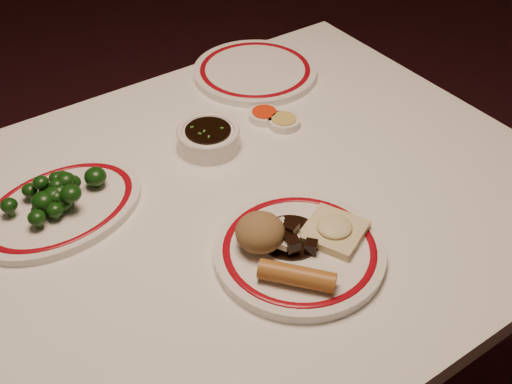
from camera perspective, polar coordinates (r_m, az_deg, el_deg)
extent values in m
cube|color=white|center=(1.13, -2.95, -1.93)|extent=(1.20, 0.90, 0.04)
cylinder|color=black|center=(1.86, 5.00, 2.69)|extent=(0.06, 0.06, 0.71)
cylinder|color=white|center=(1.02, 3.88, -5.35)|extent=(0.36, 0.36, 0.02)
torus|color=maroon|center=(1.01, 3.90, -5.00)|extent=(0.31, 0.31, 0.00)
ellipsoid|color=olive|center=(1.00, 0.37, -3.60)|extent=(0.08, 0.08, 0.06)
cylinder|color=#A96A29|center=(0.95, 3.66, -7.46)|extent=(0.10, 0.11, 0.03)
cube|color=beige|center=(1.04, 6.94, -3.48)|extent=(0.12, 0.12, 0.01)
ellipsoid|color=beige|center=(1.03, 6.99, -3.07)|extent=(0.06, 0.06, 0.02)
cylinder|color=black|center=(1.03, 3.11, -4.03)|extent=(0.10, 0.10, 0.00)
cube|color=black|center=(1.02, 1.54, -3.76)|extent=(0.02, 0.02, 0.02)
cube|color=black|center=(1.01, 2.71, -3.76)|extent=(0.03, 0.03, 0.02)
cube|color=black|center=(1.01, 2.16, -3.95)|extent=(0.02, 0.02, 0.01)
cube|color=black|center=(1.02, 2.98, -3.42)|extent=(0.02, 0.02, 0.02)
cube|color=black|center=(1.01, 3.00, -3.41)|extent=(0.02, 0.02, 0.02)
cube|color=black|center=(1.01, 2.77, -4.03)|extent=(0.02, 0.02, 0.02)
cube|color=black|center=(1.03, 1.69, -3.24)|extent=(0.03, 0.03, 0.02)
cube|color=black|center=(1.01, 3.07, -3.32)|extent=(0.03, 0.03, 0.02)
cube|color=black|center=(1.02, 3.06, -3.23)|extent=(0.03, 0.03, 0.02)
cube|color=black|center=(1.02, 2.63, -3.51)|extent=(0.02, 0.02, 0.02)
cube|color=black|center=(0.99, 3.24, -4.67)|extent=(0.03, 0.03, 0.02)
cube|color=black|center=(1.01, 2.12, -3.89)|extent=(0.03, 0.03, 0.02)
cube|color=black|center=(1.02, 3.12, -3.55)|extent=(0.02, 0.02, 0.02)
cube|color=black|center=(1.00, 4.92, -4.85)|extent=(0.03, 0.03, 0.02)
cube|color=black|center=(1.00, 2.91, -4.74)|extent=(0.02, 0.02, 0.02)
cube|color=black|center=(1.02, 3.13, -3.42)|extent=(0.02, 0.02, 0.02)
cube|color=beige|center=(1.02, 2.24, -2.84)|extent=(0.02, 0.02, 0.01)
cube|color=beige|center=(0.99, 2.54, -4.66)|extent=(0.02, 0.02, 0.01)
cube|color=beige|center=(1.01, 1.93, -3.34)|extent=(0.02, 0.02, 0.01)
cube|color=beige|center=(1.01, 3.37, -4.30)|extent=(0.02, 0.02, 0.01)
cube|color=beige|center=(1.01, 1.40, -3.52)|extent=(0.02, 0.02, 0.01)
torus|color=maroon|center=(1.14, -17.09, -1.13)|extent=(0.30, 0.30, 0.00)
cylinder|color=#23471C|center=(1.13, -17.36, -1.09)|extent=(0.01, 0.01, 0.02)
ellipsoid|color=#10370D|center=(1.12, -17.55, -0.34)|extent=(0.04, 0.04, 0.03)
cylinder|color=#23471C|center=(1.12, -16.60, -1.46)|extent=(0.01, 0.01, 0.01)
ellipsoid|color=#10370D|center=(1.11, -16.74, -0.93)|extent=(0.03, 0.03, 0.02)
cylinder|color=#23471C|center=(1.12, -18.57, -2.02)|extent=(0.01, 0.01, 0.01)
ellipsoid|color=#10370D|center=(1.11, -18.70, -1.54)|extent=(0.03, 0.03, 0.02)
cylinder|color=#23471C|center=(1.13, -17.10, -0.86)|extent=(0.01, 0.01, 0.01)
ellipsoid|color=#10370D|center=(1.13, -17.24, -0.29)|extent=(0.03, 0.03, 0.02)
cylinder|color=#23471C|center=(1.16, -13.96, 0.72)|extent=(0.01, 0.01, 0.01)
ellipsoid|color=#10370D|center=(1.15, -14.09, 1.35)|extent=(0.04, 0.04, 0.03)
cylinder|color=#23471C|center=(1.16, -19.31, -0.39)|extent=(0.01, 0.01, 0.01)
ellipsoid|color=#10370D|center=(1.15, -19.47, 0.17)|extent=(0.03, 0.03, 0.02)
cylinder|color=#23471C|center=(1.11, -17.32, -2.07)|extent=(0.01, 0.01, 0.01)
ellipsoid|color=#10370D|center=(1.10, -17.46, -1.52)|extent=(0.03, 0.03, 0.02)
cylinder|color=#23471C|center=(1.10, -18.74, -2.75)|extent=(0.01, 0.01, 0.01)
ellipsoid|color=#10370D|center=(1.09, -18.91, -2.16)|extent=(0.03, 0.03, 0.02)
cylinder|color=#23471C|center=(1.14, -16.93, -0.80)|extent=(0.01, 0.01, 0.01)
ellipsoid|color=#10370D|center=(1.12, -17.12, -0.07)|extent=(0.04, 0.04, 0.03)
cylinder|color=#23471C|center=(1.17, -16.77, 0.62)|extent=(0.01, 0.01, 0.01)
ellipsoid|color=#10370D|center=(1.16, -16.91, 1.19)|extent=(0.03, 0.03, 0.02)
cylinder|color=#23471C|center=(1.16, -15.86, 0.29)|extent=(0.01, 0.01, 0.01)
ellipsoid|color=#10370D|center=(1.15, -15.99, 0.83)|extent=(0.03, 0.03, 0.02)
cylinder|color=#23471C|center=(1.15, -17.97, -0.62)|extent=(0.01, 0.01, 0.01)
ellipsoid|color=#10370D|center=(1.14, -18.12, -0.06)|extent=(0.03, 0.03, 0.02)
cylinder|color=#23471C|center=(1.13, -17.14, -0.98)|extent=(0.01, 0.01, 0.01)
ellipsoid|color=#10370D|center=(1.12, -17.31, -0.31)|extent=(0.04, 0.04, 0.03)
cylinder|color=#23471C|center=(1.13, -16.43, -0.91)|extent=(0.01, 0.01, 0.01)
ellipsoid|color=#10370D|center=(1.13, -16.56, -0.38)|extent=(0.03, 0.03, 0.03)
cylinder|color=#23471C|center=(1.14, -20.93, -1.69)|extent=(0.01, 0.01, 0.01)
ellipsoid|color=#10370D|center=(1.13, -21.11, -1.10)|extent=(0.03, 0.03, 0.02)
cylinder|color=#23471C|center=(1.13, -18.20, -1.52)|extent=(0.01, 0.01, 0.02)
ellipsoid|color=#10370D|center=(1.11, -18.40, -0.78)|extent=(0.04, 0.04, 0.03)
ellipsoid|color=#10370D|center=(1.13, -16.58, 1.00)|extent=(0.03, 0.03, 0.03)
ellipsoid|color=#10370D|center=(1.14, -17.36, 1.20)|extent=(0.02, 0.02, 0.02)
ellipsoid|color=#10370D|center=(1.13, -18.60, 0.81)|extent=(0.03, 0.03, 0.02)
ellipsoid|color=#10370D|center=(1.12, -17.30, 0.60)|extent=(0.03, 0.03, 0.02)
ellipsoid|color=#10370D|center=(1.11, -17.34, -0.41)|extent=(0.03, 0.03, 0.02)
ellipsoid|color=#10370D|center=(1.10, -16.14, -0.14)|extent=(0.04, 0.04, 0.03)
cylinder|color=white|center=(1.23, -4.24, 4.69)|extent=(0.12, 0.12, 0.04)
cylinder|color=black|center=(1.22, -4.29, 5.48)|extent=(0.09, 0.09, 0.00)
cylinder|color=white|center=(1.32, 0.74, 6.81)|extent=(0.06, 0.06, 0.02)
cylinder|color=red|center=(1.31, 0.74, 7.15)|extent=(0.05, 0.05, 0.00)
cylinder|color=white|center=(1.30, 2.49, 6.20)|extent=(0.06, 0.06, 0.02)
cylinder|color=#C4B251|center=(1.29, 2.50, 6.55)|extent=(0.05, 0.05, 0.00)
cylinder|color=white|center=(1.47, -0.08, 10.64)|extent=(0.35, 0.35, 0.02)
torus|color=maroon|center=(1.46, -0.08, 10.91)|extent=(0.30, 0.30, 0.00)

